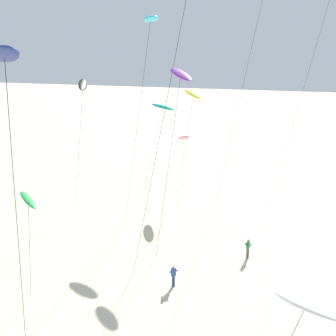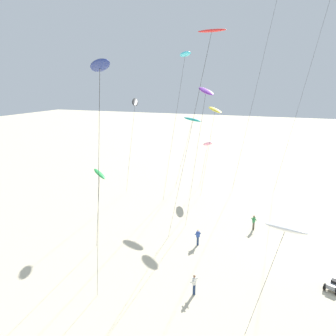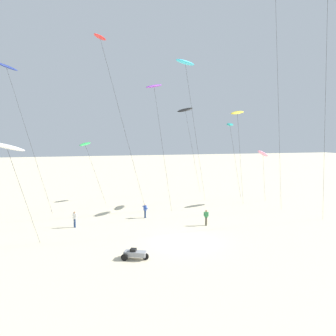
# 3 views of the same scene
# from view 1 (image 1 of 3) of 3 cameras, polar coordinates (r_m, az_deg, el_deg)

# --- Properties ---
(ground_plane) EXTENTS (260.00, 260.00, 0.00)m
(ground_plane) POSITION_cam_1_polar(r_m,az_deg,el_deg) (31.97, 18.64, -16.05)
(ground_plane) COLOR beige
(kite_cyan) EXTENTS (6.36, 5.68, 18.93)m
(kite_cyan) POSITION_cam_1_polar(r_m,az_deg,el_deg) (32.85, -2.45, 19.74)
(kite_cyan) COLOR #33BFE0
(kite_cyan) RESTS_ON ground
(kite_black) EXTENTS (5.53, 4.70, 14.00)m
(kite_black) POSITION_cam_1_polar(r_m,az_deg,el_deg) (38.03, -11.71, 11.11)
(kite_black) COLOR black
(kite_black) RESTS_ON ground
(kite_purple) EXTENTS (4.16, 3.87, 15.45)m
(kite_purple) POSITION_cam_1_polar(r_m,az_deg,el_deg) (27.24, 1.74, 12.60)
(kite_purple) COLOR purple
(kite_purple) RESTS_ON ground
(kite_pink) EXTENTS (2.92, 2.59, 7.70)m
(kite_pink) POSITION_cam_1_polar(r_m,az_deg,el_deg) (44.90, 2.24, 4.19)
(kite_pink) COLOR pink
(kite_pink) RESTS_ON ground
(kite_teal) EXTENTS (5.06, 5.27, 11.36)m
(kite_teal) POSITION_cam_1_polar(r_m,az_deg,el_deg) (40.10, -0.71, 8.39)
(kite_teal) COLOR teal
(kite_teal) RESTS_ON ground
(kite_white) EXTENTS (3.41, 3.18, 9.21)m
(kite_white) POSITION_cam_1_polar(r_m,az_deg,el_deg) (15.21, 18.47, -17.48)
(kite_white) COLOR white
(kite_white) RESTS_ON ground
(kite_green) EXTENTS (3.57, 3.59, 8.78)m
(kite_green) POSITION_cam_1_polar(r_m,az_deg,el_deg) (24.77, -18.76, -4.33)
(kite_green) COLOR green
(kite_green) RESTS_ON ground
(kite_navy) EXTENTS (4.88, 4.75, 17.09)m
(kite_navy) POSITION_cam_1_polar(r_m,az_deg,el_deg) (13.83, -21.67, 13.76)
(kite_navy) COLOR navy
(kite_navy) RESTS_ON ground
(kite_yellow) EXTENTS (3.91, 3.61, 12.84)m
(kite_yellow) POSITION_cam_1_polar(r_m,az_deg,el_deg) (38.65, 3.52, 10.10)
(kite_yellow) COLOR yellow
(kite_yellow) RESTS_ON ground
(kite_flyer_nearest) EXTENTS (0.68, 0.66, 1.67)m
(kite_flyer_nearest) POSITION_cam_1_polar(r_m,az_deg,el_deg) (34.84, 10.99, -10.81)
(kite_flyer_nearest) COLOR #4C4738
(kite_flyer_nearest) RESTS_ON ground
(kite_flyer_furthest) EXTENTS (0.72, 0.72, 1.67)m
(kite_flyer_furthest) POSITION_cam_1_polar(r_m,az_deg,el_deg) (30.67, 0.75, -14.61)
(kite_flyer_furthest) COLOR navy
(kite_flyer_furthest) RESTS_ON ground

